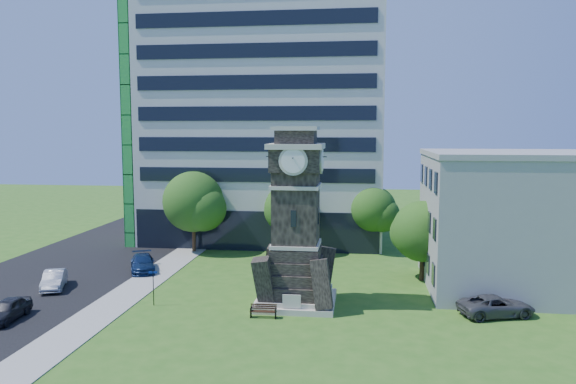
# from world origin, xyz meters

# --- Properties ---
(ground) EXTENTS (160.00, 160.00, 0.00)m
(ground) POSITION_xyz_m (0.00, 0.00, 0.00)
(ground) COLOR #2C5D1A
(ground) RESTS_ON ground
(sidewalk) EXTENTS (3.00, 70.00, 0.06)m
(sidewalk) POSITION_xyz_m (-9.50, 5.00, 0.03)
(sidewalk) COLOR gray
(sidewalk) RESTS_ON ground
(street) EXTENTS (14.00, 80.00, 0.02)m
(street) POSITION_xyz_m (-18.00, 5.00, 0.01)
(street) COLOR black
(street) RESTS_ON ground
(clock_tower) EXTENTS (5.40, 5.40, 12.22)m
(clock_tower) POSITION_xyz_m (3.00, 2.00, 5.28)
(clock_tower) COLOR beige
(clock_tower) RESTS_ON ground
(office_tall) EXTENTS (26.20, 15.11, 28.60)m
(office_tall) POSITION_xyz_m (-3.20, 25.84, 14.22)
(office_tall) COLOR silver
(office_tall) RESTS_ON ground
(office_low) EXTENTS (15.20, 12.20, 10.40)m
(office_low) POSITION_xyz_m (19.97, 8.00, 5.21)
(office_low) COLOR gray
(office_low) RESTS_ON ground
(car_street_south) EXTENTS (1.86, 4.10, 1.36)m
(car_street_south) POSITION_xyz_m (-14.75, -3.76, 0.68)
(car_street_south) COLOR black
(car_street_south) RESTS_ON ground
(car_street_mid) EXTENTS (2.87, 4.41, 1.37)m
(car_street_mid) POSITION_xyz_m (-15.64, 3.31, 0.69)
(car_street_mid) COLOR #9EA1A5
(car_street_mid) RESTS_ON ground
(car_street_north) EXTENTS (3.66, 5.13, 1.38)m
(car_street_north) POSITION_xyz_m (-11.02, 9.28, 0.69)
(car_street_north) COLOR #11244C
(car_street_north) RESTS_ON ground
(car_east_lot) EXTENTS (5.31, 3.56, 1.35)m
(car_east_lot) POSITION_xyz_m (16.15, 1.03, 0.68)
(car_east_lot) COLOR #47484C
(car_east_lot) RESTS_ON ground
(park_bench) EXTENTS (1.70, 0.45, 0.88)m
(park_bench) POSITION_xyz_m (1.26, -1.19, 0.47)
(park_bench) COLOR black
(park_bench) RESTS_ON ground
(street_sign) EXTENTS (0.59, 0.06, 2.46)m
(street_sign) POSITION_xyz_m (-6.65, 0.34, 1.54)
(street_sign) COLOR black
(street_sign) RESTS_ON ground
(tree_nw) EXTENTS (6.56, 5.96, 7.99)m
(tree_nw) POSITION_xyz_m (-8.84, 17.31, 4.81)
(tree_nw) COLOR #332114
(tree_nw) RESTS_ON ground
(tree_nc) EXTENTS (5.48, 4.98, 6.85)m
(tree_nc) POSITION_xyz_m (0.60, 17.97, 4.18)
(tree_nc) COLOR #332114
(tree_nc) RESTS_ON ground
(tree_ne) EXTENTS (4.91, 4.46, 6.57)m
(tree_ne) POSITION_xyz_m (8.68, 19.09, 4.16)
(tree_ne) COLOR #332114
(tree_ne) RESTS_ON ground
(tree_east) EXTENTS (5.36, 4.87, 6.42)m
(tree_east) POSITION_xyz_m (12.36, 9.36, 3.82)
(tree_east) COLOR #332114
(tree_east) RESTS_ON ground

